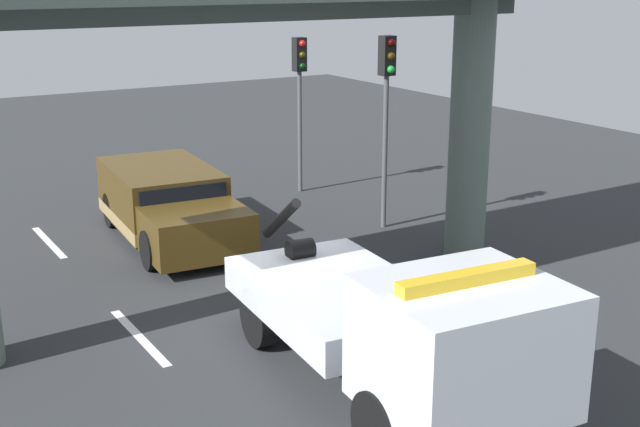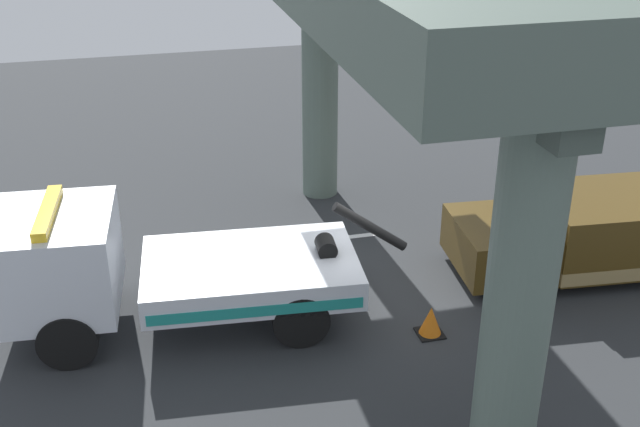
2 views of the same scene
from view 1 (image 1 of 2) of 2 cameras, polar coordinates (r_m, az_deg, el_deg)
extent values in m
cube|color=#2D3033|center=(15.49, -3.52, -6.58)|extent=(60.00, 40.00, 0.10)
cube|color=silver|center=(20.01, -18.03, -1.87)|extent=(2.60, 0.16, 0.01)
cube|color=silver|center=(14.58, -12.24, -8.22)|extent=(2.60, 0.16, 0.01)
cube|color=silver|center=(13.41, 1.21, -5.77)|extent=(4.03, 2.71, 0.55)
cube|color=silver|center=(10.61, 9.76, -8.96)|extent=(2.23, 2.47, 1.65)
cube|color=black|center=(10.02, 11.95, -8.36)|extent=(0.24, 2.21, 0.66)
cube|color=teal|center=(14.01, 5.59, -5.23)|extent=(3.64, 0.32, 0.20)
cylinder|color=black|center=(15.03, -2.67, -0.37)|extent=(1.42, 0.30, 1.07)
cylinder|color=black|center=(14.44, -1.35, -2.47)|extent=(0.40, 0.48, 0.36)
cube|color=yellow|center=(10.26, 10.00, -4.38)|extent=(0.40, 1.93, 0.16)
cylinder|color=black|center=(11.77, 13.12, -11.80)|extent=(1.02, 0.40, 1.00)
cylinder|color=black|center=(14.66, 3.41, -5.61)|extent=(1.02, 0.40, 1.00)
cylinder|color=black|center=(13.81, -4.15, -7.05)|extent=(1.02, 0.40, 1.00)
cube|color=#4C3814|center=(19.92, -10.79, 1.28)|extent=(3.63, 2.48, 1.35)
cube|color=#4C3814|center=(17.59, -8.38, -1.29)|extent=(1.90, 2.25, 0.95)
cube|color=black|center=(18.22, -9.29, 0.92)|extent=(0.22, 1.93, 0.59)
cube|color=#9E8451|center=(20.05, -10.71, -0.09)|extent=(3.65, 2.50, 0.28)
cylinder|color=black|center=(18.11, -5.62, -1.62)|extent=(0.86, 0.35, 0.84)
cylinder|color=black|center=(17.55, -11.47, -2.46)|extent=(0.86, 0.35, 0.84)
cylinder|color=black|center=(21.19, -8.95, 0.91)|extent=(0.86, 0.35, 0.84)
cylinder|color=black|center=(20.71, -14.00, 0.26)|extent=(0.86, 0.35, 0.84)
cylinder|color=#596B60|center=(17.76, 10.19, 5.57)|extent=(0.86, 0.86, 5.48)
cube|color=#3E4A43|center=(14.63, -4.60, 13.65)|extent=(0.50, 11.61, 0.36)
cylinder|color=#515456|center=(23.10, -1.38, 5.56)|extent=(0.12, 0.12, 3.34)
cube|color=black|center=(22.81, -1.42, 10.81)|extent=(0.28, 0.32, 0.90)
sphere|color=red|center=(22.64, -1.22, 11.53)|extent=(0.18, 0.18, 0.18)
sphere|color=#3A2D06|center=(22.67, -1.21, 10.78)|extent=(0.18, 0.18, 0.18)
sphere|color=black|center=(22.70, -1.21, 10.02)|extent=(0.18, 0.18, 0.18)
cylinder|color=#515456|center=(19.78, 4.46, 4.14)|extent=(0.12, 0.12, 3.64)
cube|color=black|center=(19.44, 4.60, 10.70)|extent=(0.28, 0.32, 0.90)
sphere|color=#360605|center=(19.28, 4.91, 11.54)|extent=(0.18, 0.18, 0.18)
sphere|color=#3A2D06|center=(19.31, 4.89, 10.65)|extent=(0.18, 0.18, 0.18)
sphere|color=green|center=(19.34, 4.86, 9.77)|extent=(0.18, 0.18, 0.18)
cone|color=orange|center=(16.68, -0.33, -3.64)|extent=(0.42, 0.42, 0.55)
cube|color=black|center=(16.77, -0.33, -4.48)|extent=(0.46, 0.46, 0.03)
camera|label=2|loc=(20.92, 35.90, 19.04)|focal=43.87mm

